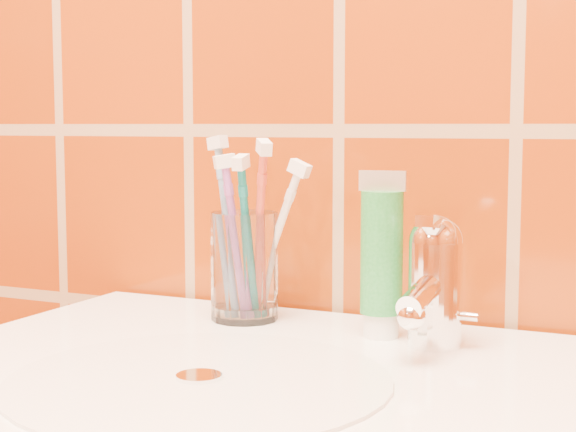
% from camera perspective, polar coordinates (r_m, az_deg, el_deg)
% --- Properties ---
extents(glass_tumbler, '(0.08, 0.08, 0.11)m').
position_cam_1_polar(glass_tumbler, '(0.90, -2.83, -3.26)').
color(glass_tumbler, white).
rests_on(glass_tumbler, pedestal_sink).
extents(toothpaste_tube, '(0.04, 0.04, 0.16)m').
position_cam_1_polar(toothpaste_tube, '(0.82, 6.07, -2.83)').
color(toothpaste_tube, white).
rests_on(toothpaste_tube, pedestal_sink).
extents(faucet, '(0.05, 0.11, 0.12)m').
position_cam_1_polar(faucet, '(0.79, 9.43, -3.91)').
color(faucet, white).
rests_on(faucet, pedestal_sink).
extents(toothbrush_0, '(0.11, 0.11, 0.20)m').
position_cam_1_polar(toothbrush_0, '(0.87, -1.91, -1.11)').
color(toothbrush_0, '#BB3B28').
rests_on(toothbrush_0, glass_tumbler).
extents(toothbrush_1, '(0.10, 0.10, 0.17)m').
position_cam_1_polar(toothbrush_1, '(0.88, -0.91, -1.71)').
color(toothbrush_1, silver).
rests_on(toothbrush_1, glass_tumbler).
extents(toothbrush_2, '(0.08, 0.07, 0.20)m').
position_cam_1_polar(toothbrush_2, '(0.90, -3.91, -0.83)').
color(toothbrush_2, '#6E96C3').
rests_on(toothbrush_2, glass_tumbler).
extents(toothbrush_3, '(0.03, 0.09, 0.18)m').
position_cam_1_polar(toothbrush_3, '(0.87, -2.66, -1.58)').
color(toothbrush_3, '#0C676B').
rests_on(toothbrush_3, glass_tumbler).
extents(toothbrush_4, '(0.07, 0.07, 0.18)m').
position_cam_1_polar(toothbrush_4, '(0.88, -3.38, -1.53)').
color(toothbrush_4, '#984DA5').
rests_on(toothbrush_4, glass_tumbler).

